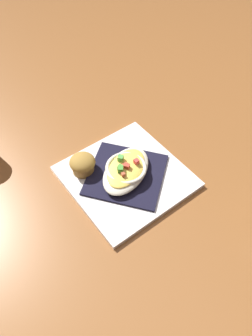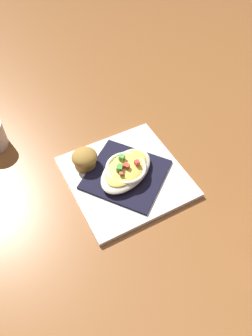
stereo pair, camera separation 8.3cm
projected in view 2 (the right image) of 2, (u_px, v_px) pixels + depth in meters
ground_plane at (126, 178)px, 0.86m from camera, size 2.60×2.60×0.00m
square_plate at (126, 177)px, 0.86m from camera, size 0.31×0.31×0.01m
folded_napkin at (126, 174)px, 0.85m from camera, size 0.27×0.27×0.01m
gratin_dish at (126, 169)px, 0.83m from camera, size 0.20×0.18×0.05m
muffin at (85, 159)px, 0.85m from camera, size 0.07×0.07×0.05m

